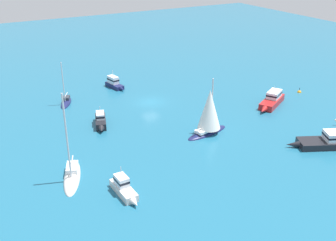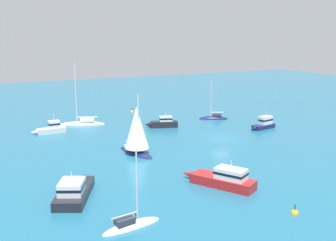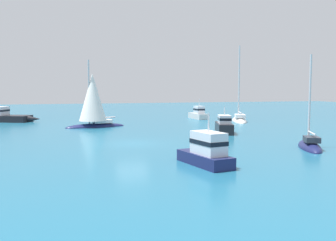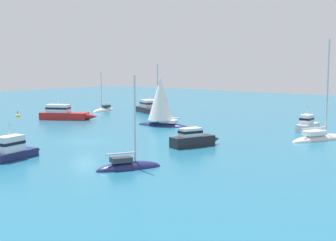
% 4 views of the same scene
% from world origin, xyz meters
% --- Properties ---
extents(ground_plane, '(160.00, 160.00, 0.00)m').
position_xyz_m(ground_plane, '(0.00, 0.00, 0.00)').
color(ground_plane, '#1E607F').
extents(motor_cruiser, '(5.13, 1.49, 2.90)m').
position_xyz_m(motor_cruiser, '(-21.18, 13.58, 0.68)').
color(motor_cruiser, silver).
rests_on(motor_cruiser, ground).
extents(sloop, '(5.00, 3.36, 7.28)m').
position_xyz_m(sloop, '(5.92, 11.80, 0.12)').
color(sloop, '#191E4C').
rests_on(sloop, ground).
extents(yacht, '(7.53, 4.20, 10.46)m').
position_xyz_m(yacht, '(-15.56, 17.24, 0.18)').
color(yacht, silver).
rests_on(yacht, ground).
extents(sloop_1, '(3.58, 6.95, 7.85)m').
position_xyz_m(sloop_1, '(-13.51, -1.76, 2.74)').
color(sloop_1, '#191E4C').
rests_on(sloop_1, ground).
extents(powerboat, '(5.22, 7.57, 2.79)m').
position_xyz_m(powerboat, '(-10.03, -15.89, 0.79)').
color(powerboat, '#B21E1E').
rests_on(powerboat, ground).
extents(motor_cruiser_1, '(4.98, 2.13, 2.95)m').
position_xyz_m(motor_cruiser_1, '(9.21, 2.37, 0.78)').
color(motor_cruiser_1, '#191E4C').
rests_on(motor_cruiser_1, ground).
extents(cabin_cruiser, '(5.27, 2.73, 2.63)m').
position_xyz_m(cabin_cruiser, '(-4.56, 9.92, 0.71)').
color(cabin_cruiser, black).
rests_on(cabin_cruiser, ground).
extents(sailboat, '(5.24, 2.04, 6.74)m').
position_xyz_m(sailboat, '(-21.22, -20.31, 0.11)').
color(sailboat, silver).
rests_on(sailboat, ground).
extents(cabin_cruiser_1, '(5.24, 8.50, 2.78)m').
position_xyz_m(cabin_cruiser_1, '(-23.80, -12.47, 0.73)').
color(cabin_cruiser_1, black).
rests_on(cabin_cruiser_1, ground).
extents(channel_buoy, '(0.67, 0.67, 1.13)m').
position_xyz_m(channel_buoy, '(-8.00, -23.79, 0.01)').
color(channel_buoy, orange).
rests_on(channel_buoy, ground).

